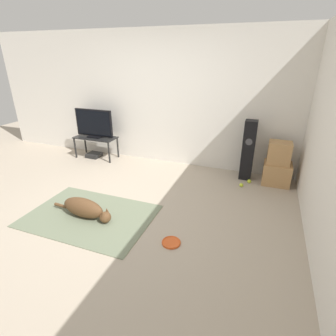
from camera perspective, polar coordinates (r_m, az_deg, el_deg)
ground_plane at (r=3.95m, az=-12.05°, el=-8.93°), size 12.00×12.00×0.00m
wall_back at (r=5.29m, az=-0.85°, el=14.64°), size 8.00×0.06×2.55m
area_rug at (r=3.89m, az=-16.61°, el=-9.92°), size 1.73×1.19×0.01m
dog at (r=3.81m, az=-17.64°, el=-8.37°), size 0.97×0.28×0.27m
frisbee at (r=3.26m, az=0.70°, el=-15.88°), size 0.23×0.23×0.03m
cardboard_box_lower at (r=4.92m, az=22.55°, el=-1.10°), size 0.45×0.38×0.38m
cardboard_box_upper at (r=4.78m, az=23.06°, el=3.04°), size 0.37×0.31×0.38m
floor_speaker at (r=4.83m, az=17.05°, el=3.68°), size 0.21×0.21×1.07m
tv_stand at (r=5.87m, az=-15.47°, el=5.90°), size 0.91×0.41×0.46m
tv at (r=5.78m, az=-15.83°, el=9.25°), size 0.86×0.20×0.59m
tennis_ball_by_boxes at (r=4.96m, az=16.46°, el=-1.99°), size 0.07×0.07×0.07m
tennis_ball_near_speaker at (r=4.84m, az=17.25°, el=-2.77°), size 0.07×0.07×0.07m
tennis_ball_loose_on_carpet at (r=4.66m, az=15.69°, el=-3.58°), size 0.07×0.07×0.07m
game_console at (r=6.03m, az=-15.79°, el=2.75°), size 0.28×0.28×0.09m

